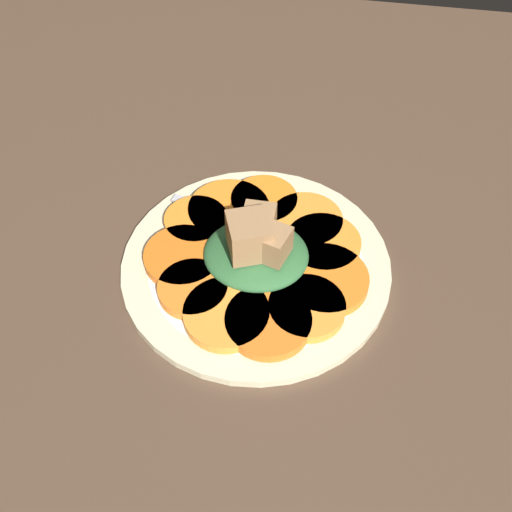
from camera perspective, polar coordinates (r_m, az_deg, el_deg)
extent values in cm
cube|color=#4C3828|center=(70.68, 0.00, -1.62)|extent=(120.00, 120.00, 2.00)
cylinder|color=beige|center=(69.51, 0.00, -0.85)|extent=(29.10, 29.10, 1.00)
cylinder|color=white|center=(69.47, 0.00, -0.82)|extent=(23.28, 23.28, 1.00)
cylinder|color=orange|center=(66.38, -5.64, -2.92)|extent=(7.26, 7.26, 1.17)
cylinder|color=orange|center=(64.29, -2.65, -5.16)|extent=(8.70, 8.70, 1.17)
cylinder|color=orange|center=(63.71, 1.09, -5.84)|extent=(8.69, 8.69, 1.17)
cylinder|color=orange|center=(64.85, 4.54, -4.61)|extent=(7.85, 7.85, 1.17)
cylinder|color=orange|center=(67.18, 6.12, -2.10)|extent=(9.22, 9.22, 1.17)
cylinder|color=orange|center=(70.35, 5.96, 1.09)|extent=(8.29, 8.29, 1.17)
cylinder|color=orange|center=(72.43, 4.46, 3.08)|extent=(8.27, 8.27, 1.17)
cylinder|color=orange|center=(74.46, 0.72, 4.90)|extent=(7.71, 7.71, 1.17)
cylinder|color=orange|center=(73.44, -2.43, 4.04)|extent=(9.34, 9.34, 1.17)
cylinder|color=orange|center=(72.56, -5.36, 3.10)|extent=(7.12, 7.12, 1.17)
cylinder|color=orange|center=(69.20, -6.51, -0.07)|extent=(8.42, 8.42, 1.17)
ellipsoid|color=#2D6033|center=(68.08, 0.00, 0.15)|extent=(11.26, 10.13, 2.54)
cube|color=#9E754C|center=(65.21, 1.43, 1.13)|extent=(4.17, 4.17, 3.33)
cube|color=#9E754C|center=(67.06, 0.50, 2.92)|extent=(3.33, 3.33, 3.33)
cube|color=#9E754C|center=(65.21, -0.59, 1.78)|extent=(5.55, 5.55, 4.28)
cube|color=#B2B2B7|center=(73.67, -3.04, 3.77)|extent=(12.54, 4.17, 0.40)
cube|color=#B2B2B7|center=(71.65, 2.07, 2.11)|extent=(2.05, 2.62, 0.40)
cube|color=#B2B2B7|center=(71.58, 4.79, 1.87)|extent=(4.91, 1.52, 0.40)
cube|color=#B2B2B7|center=(71.15, 4.60, 1.50)|extent=(4.91, 1.52, 0.40)
cube|color=#B2B2B7|center=(70.73, 4.41, 1.13)|extent=(4.91, 1.52, 0.40)
cube|color=#B2B2B7|center=(70.31, 4.21, 0.76)|extent=(4.91, 1.52, 0.40)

